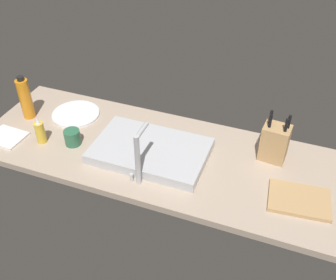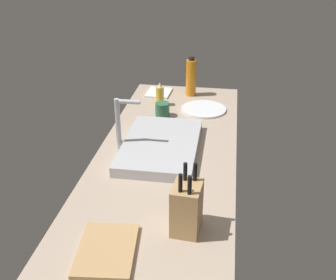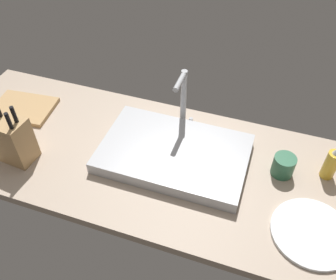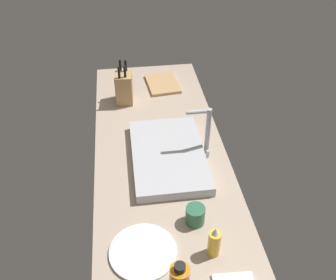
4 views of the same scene
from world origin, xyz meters
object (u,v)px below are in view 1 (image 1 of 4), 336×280
Objects in this scene: sink_basin at (150,151)px; faucet at (138,155)px; dinner_plate at (76,114)px; knife_block at (275,142)px; soap_bottle at (40,132)px; dish_towel at (7,137)px; coffee_mug at (72,137)px; water_bottle at (25,98)px; cutting_board at (299,200)px.

sink_basin is 2.08× the size of faucet.
knife_block is at bearing -178.98° from dinner_plate.
dinner_plate is at bearing 6.12° from knife_block.
soap_bottle is (110.10, 28.34, -3.17)cm from knife_block.
dish_towel is 2.22× the size of coffee_mug.
coffee_mug is (94.59, 24.27, -5.42)cm from knife_block.
knife_block is at bearing -145.09° from faucet.
water_bottle is 3.10× the size of coffee_mug.
sink_basin is at bearing -82.46° from faucet.
soap_bottle is at bearing 10.17° from sink_basin.
sink_basin is 39.80cm from coffee_mug.
water_bottle is (144.91, -12.41, 10.70)cm from cutting_board.
faucet is at bearing 163.23° from coffee_mug.
soap_bottle is 19.90cm from dish_towel.
sink_basin is 58.67cm from knife_block.
dish_towel is at bearing 53.89° from dinner_plate.
coffee_mug is at bearing -165.29° from soap_bottle.
knife_block is 129.99cm from water_bottle.
sink_basin is at bearing 23.60° from knife_block.
knife_block is 1.00× the size of water_bottle.
soap_bottle is (125.60, 3.93, 5.33)cm from cutting_board.
faucet is at bearing 40.00° from knife_block.
faucet is 80.61cm from water_bottle.
water_bottle is at bearing -19.40° from coffee_mug.
water_bottle is 1.40× the size of dish_towel.
sink_basin is 2.10× the size of dinner_plate.
dinner_plate is (51.33, -16.59, -1.85)cm from sink_basin.
knife_block reaches higher than dish_towel.
cutting_board is 0.99× the size of dinner_plate.
cutting_board is 3.21× the size of coffee_mug.
sink_basin is 2.20× the size of knife_block.
knife_block reaches higher than soap_bottle.
water_bottle is (74.18, -6.49, 9.15)cm from sink_basin.
soap_bottle reaches higher than sink_basin.
cutting_board reaches higher than dinner_plate.
dinner_plate is (-22.85, -10.10, -11.00)cm from water_bottle.
sink_basin is 74.84cm from dish_towel.
dish_towel is at bearing 91.84° from water_bottle.
faucet is 64.65cm from knife_block.
water_bottle is 23.12cm from dish_towel.
coffee_mug is (110.09, -0.15, 3.08)cm from cutting_board.
water_bottle reaches higher than soap_bottle.
soap_bottle is 0.58× the size of water_bottle.
water_bottle reaches higher than cutting_board.
sink_basin reaches higher than cutting_board.
dish_towel is at bearing 3.14° from cutting_board.
faucet is at bearing 146.97° from dinner_plate.
sink_basin is at bearing 175.00° from water_bottle.
knife_block is at bearing -57.59° from cutting_board.
soap_bottle reaches higher than coffee_mug.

